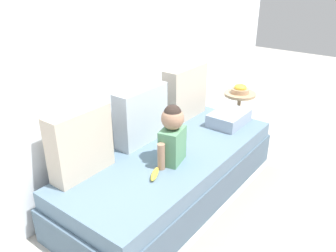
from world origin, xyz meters
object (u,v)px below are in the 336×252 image
object	(u,v)px
toddler	(172,134)
fruit_bowl	(240,89)
throw_pillow_left	(80,143)
folded_blanket	(229,118)
side_table	(239,103)
throw_pillow_center	(141,115)
banana	(155,174)
throw_pillow_right	(185,92)
couch	(172,173)

from	to	relation	value
toddler	fruit_bowl	world-z (taller)	toddler
throw_pillow_left	folded_blanket	world-z (taller)	throw_pillow_left
toddler	side_table	world-z (taller)	toddler
throw_pillow_center	banana	distance (m)	0.61
toddler	throw_pillow_center	bearing A→B (deg)	73.73
toddler	banana	distance (m)	0.33
toddler	fruit_bowl	xyz separation A→B (m)	(1.50, 0.18, -0.10)
throw_pillow_right	folded_blanket	xyz separation A→B (m)	(0.11, -0.43, -0.20)
throw_pillow_left	throw_pillow_center	xyz separation A→B (m)	(0.64, 0.00, -0.01)
toddler	throw_pillow_left	bearing A→B (deg)	141.78
side_table	throw_pillow_center	bearing A→B (deg)	170.53
throw_pillow_right	banana	distance (m)	1.12
throw_pillow_left	throw_pillow_right	world-z (taller)	throw_pillow_right
couch	fruit_bowl	xyz separation A→B (m)	(1.38, 0.09, 0.34)
folded_blanket	side_table	size ratio (longest dim) A/B	0.80
folded_blanket	fruit_bowl	bearing A→B (deg)	17.69
banana	fruit_bowl	size ratio (longest dim) A/B	0.88
couch	folded_blanket	distance (m)	0.81
throw_pillow_center	toddler	bearing A→B (deg)	-106.27
toddler	folded_blanket	world-z (taller)	toddler
couch	side_table	distance (m)	1.39
couch	side_table	xyz separation A→B (m)	(1.38, 0.09, 0.18)
couch	fruit_bowl	distance (m)	1.42
banana	side_table	distance (m)	1.76
couch	throw_pillow_right	world-z (taller)	throw_pillow_right
throw_pillow_center	fruit_bowl	distance (m)	1.40
throw_pillow_left	throw_pillow_right	size ratio (longest dim) A/B	0.95
banana	toddler	bearing A→B (deg)	6.32
throw_pillow_left	fruit_bowl	bearing A→B (deg)	-6.50
folded_blanket	side_table	distance (m)	0.66
couch	side_table	world-z (taller)	side_table
throw_pillow_right	couch	bearing A→B (deg)	-153.21
side_table	fruit_bowl	distance (m)	0.16
throw_pillow_right	fruit_bowl	world-z (taller)	throw_pillow_right
throw_pillow_left	throw_pillow_center	size ratio (longest dim) A/B	0.97
folded_blanket	throw_pillow_right	bearing A→B (deg)	104.70
couch	banana	size ratio (longest dim) A/B	12.16
throw_pillow_center	fruit_bowl	bearing A→B (deg)	-9.47
fruit_bowl	toddler	bearing A→B (deg)	-173.14
banana	side_table	xyz separation A→B (m)	(1.75, 0.21, -0.05)
toddler	side_table	distance (m)	1.53
side_table	fruit_bowl	world-z (taller)	fruit_bowl
couch	fruit_bowl	bearing A→B (deg)	3.88
throw_pillow_right	fruit_bowl	size ratio (longest dim) A/B	2.69
throw_pillow_right	toddler	xyz separation A→B (m)	(-0.76, -0.41, -0.02)
throw_pillow_right	banana	size ratio (longest dim) A/B	3.05
throw_pillow_left	banana	xyz separation A→B (m)	(0.27, -0.44, -0.23)
folded_blanket	fruit_bowl	distance (m)	0.66
throw_pillow_center	side_table	xyz separation A→B (m)	(1.38, -0.23, -0.27)
throw_pillow_right	toddler	size ratio (longest dim) A/B	1.12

